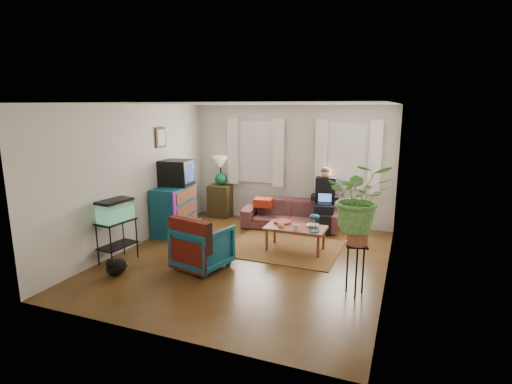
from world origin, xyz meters
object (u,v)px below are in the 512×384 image
at_px(side_table, 221,200).
at_px(coffee_table, 295,239).
at_px(armchair, 203,245).
at_px(aquarium_stand, 118,241).
at_px(dresser, 175,209).
at_px(plant_stand, 356,270).
at_px(sofa, 290,210).

relative_size(side_table, coffee_table, 0.70).
bearing_deg(armchair, aquarium_stand, 23.64).
relative_size(side_table, dresser, 0.70).
bearing_deg(aquarium_stand, armchair, 17.94).
xyz_separation_m(side_table, coffee_table, (2.29, -1.65, -0.15)).
distance_m(side_table, armchair, 3.15).
relative_size(armchair, plant_stand, 1.06).
xyz_separation_m(sofa, dresser, (-2.13, -1.17, 0.09)).
relative_size(sofa, plant_stand, 2.75).
relative_size(armchair, coffee_table, 0.72).
relative_size(dresser, plant_stand, 1.47).
height_order(armchair, coffee_table, armchair).
distance_m(sofa, armchair, 2.71).
height_order(dresser, aquarium_stand, dresser).
distance_m(sofa, aquarium_stand, 3.61).
bearing_deg(sofa, plant_stand, -65.98).
bearing_deg(coffee_table, sofa, 110.64).
relative_size(side_table, plant_stand, 1.02).
bearing_deg(dresser, sofa, 21.81).
bearing_deg(sofa, armchair, -113.20).
xyz_separation_m(aquarium_stand, coffee_table, (2.64, 1.58, -0.13)).
bearing_deg(sofa, dresser, -160.01).
distance_m(side_table, dresser, 1.53).
xyz_separation_m(side_table, dresser, (-0.34, -1.48, 0.11)).
bearing_deg(side_table, coffee_table, -35.73).
bearing_deg(aquarium_stand, dresser, 96.80).
bearing_deg(plant_stand, armchair, 178.11).
relative_size(dresser, coffee_table, 1.00).
xyz_separation_m(sofa, coffee_table, (0.49, -1.33, -0.17)).
bearing_deg(plant_stand, sofa, 122.67).
bearing_deg(dresser, armchair, -52.00).
distance_m(dresser, coffee_table, 2.64).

